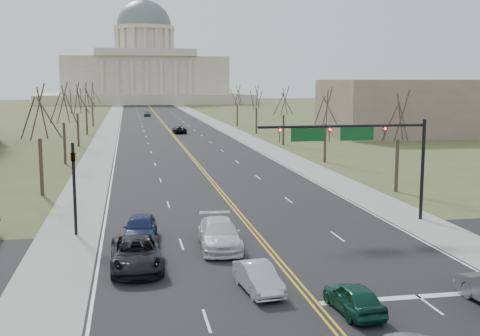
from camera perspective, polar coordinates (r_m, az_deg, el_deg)
name	(u,v)px	position (r m, az deg, el deg)	size (l,w,h in m)	color
ground	(308,296)	(28.63, 6.48, -12.00)	(600.00, 600.00, 0.00)	#485028
road	(165,125)	(136.24, -7.16, 4.09)	(20.00, 380.00, 0.01)	black
cross_road	(277,259)	(34.11, 3.51, -8.58)	(120.00, 14.00, 0.01)	black
sidewalk_left	(110,125)	(136.07, -12.23, 3.96)	(4.00, 380.00, 0.03)	gray
sidewalk_right	(217,124)	(137.47, -2.15, 4.19)	(4.00, 380.00, 0.03)	gray
center_line	(165,125)	(136.24, -7.16, 4.09)	(0.42, 380.00, 0.01)	gold
edge_line_left	(120,125)	(136.02, -11.30, 3.99)	(0.15, 380.00, 0.01)	silver
edge_line_right	(208,124)	(137.16, -3.06, 4.17)	(0.15, 380.00, 0.01)	silver
stop_bar	(419,297)	(29.56, 16.57, -11.60)	(9.50, 0.50, 0.01)	silver
capitol	(145,71)	(275.71, -8.99, 9.11)	(90.00, 60.00, 50.00)	beige
signal_mast	(356,141)	(42.28, 10.94, 2.53)	(12.12, 0.44, 7.20)	black
signal_left	(74,178)	(39.79, -15.47, -0.95)	(0.32, 0.36, 6.00)	black
tree_r_0	(399,119)	(55.02, 14.80, 4.54)	(3.74, 3.74, 8.50)	#3C2F23
tree_l_0	(39,115)	(54.25, -18.55, 4.75)	(3.96, 3.96, 9.00)	#3C2F23
tree_r_1	(326,108)	(73.57, 8.13, 5.62)	(3.74, 3.74, 8.50)	#3C2F23
tree_l_1	(63,106)	(74.09, -16.43, 5.68)	(3.96, 3.96, 9.00)	#3C2F23
tree_r_2	(284,102)	(92.73, 4.17, 6.22)	(3.74, 3.74, 8.50)	#3C2F23
tree_l_2	(77,100)	(93.99, -15.21, 6.22)	(3.96, 3.96, 9.00)	#3C2F23
tree_r_3	(256,99)	(112.18, 1.57, 6.60)	(3.74, 3.74, 8.50)	#3C2F23
tree_l_3	(86,97)	(113.93, -14.41, 6.57)	(3.96, 3.96, 9.00)	#3C2F23
tree_r_4	(237,96)	(131.80, -0.27, 6.86)	(3.74, 3.74, 8.50)	#3C2F23
tree_l_4	(92,94)	(133.89, -13.85, 6.81)	(3.96, 3.96, 9.00)	#3C2F23
bldg_right_mass	(398,108)	(112.51, 14.79, 5.54)	(25.00, 20.00, 10.00)	#766354
car_nb_inner_lead	(354,298)	(26.81, 10.74, -12.00)	(1.56, 3.88, 1.32)	#0D3C2D
car_sb_inner_lead	(258,278)	(28.88, 1.73, -10.35)	(1.40, 4.02, 1.32)	#B4B6BD
car_sb_outer_lead	(136,254)	(32.57, -9.80, -8.02)	(2.68, 5.81, 1.61)	black
car_sb_inner_second	(219,234)	(35.95, -1.97, -6.29)	(2.35, 5.79, 1.68)	silver
car_sb_outer_second	(140,228)	(37.88, -9.45, -5.66)	(1.95, 4.86, 1.66)	#15214C
car_far_nb	(179,130)	(114.05, -5.76, 3.65)	(2.30, 4.98, 1.38)	black
car_far_sb	(147,114)	(168.76, -8.79, 5.11)	(1.73, 4.31, 1.47)	#484C4F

